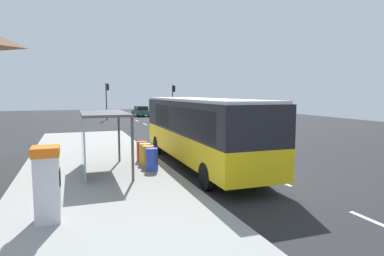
% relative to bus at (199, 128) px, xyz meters
% --- Properties ---
extents(ground_plane, '(56.00, 92.00, 0.04)m').
position_rel_bus_xyz_m(ground_plane, '(1.71, 11.71, -1.86)').
color(ground_plane, '#262628').
extents(sidewalk_platform, '(6.20, 30.00, 0.18)m').
position_rel_bus_xyz_m(sidewalk_platform, '(-4.69, -0.29, -1.75)').
color(sidewalk_platform, '#999993').
rests_on(sidewalk_platform, ground).
extents(lane_stripe_seg_0, '(0.16, 2.20, 0.01)m').
position_rel_bus_xyz_m(lane_stripe_seg_0, '(1.96, -8.29, -1.84)').
color(lane_stripe_seg_0, silver).
rests_on(lane_stripe_seg_0, ground).
extents(lane_stripe_seg_1, '(0.16, 2.20, 0.01)m').
position_rel_bus_xyz_m(lane_stripe_seg_1, '(1.96, -3.29, -1.84)').
color(lane_stripe_seg_1, silver).
rests_on(lane_stripe_seg_1, ground).
extents(lane_stripe_seg_2, '(0.16, 2.20, 0.01)m').
position_rel_bus_xyz_m(lane_stripe_seg_2, '(1.96, 1.71, -1.84)').
color(lane_stripe_seg_2, silver).
rests_on(lane_stripe_seg_2, ground).
extents(lane_stripe_seg_3, '(0.16, 2.20, 0.01)m').
position_rel_bus_xyz_m(lane_stripe_seg_3, '(1.96, 6.71, -1.84)').
color(lane_stripe_seg_3, silver).
rests_on(lane_stripe_seg_3, ground).
extents(lane_stripe_seg_4, '(0.16, 2.20, 0.01)m').
position_rel_bus_xyz_m(lane_stripe_seg_4, '(1.96, 11.71, -1.84)').
color(lane_stripe_seg_4, silver).
rests_on(lane_stripe_seg_4, ground).
extents(lane_stripe_seg_5, '(0.16, 2.20, 0.01)m').
position_rel_bus_xyz_m(lane_stripe_seg_5, '(1.96, 16.71, -1.84)').
color(lane_stripe_seg_5, silver).
rests_on(lane_stripe_seg_5, ground).
extents(lane_stripe_seg_6, '(0.16, 2.20, 0.01)m').
position_rel_bus_xyz_m(lane_stripe_seg_6, '(1.96, 21.71, -1.84)').
color(lane_stripe_seg_6, silver).
rests_on(lane_stripe_seg_6, ground).
extents(lane_stripe_seg_7, '(0.16, 2.20, 0.01)m').
position_rel_bus_xyz_m(lane_stripe_seg_7, '(1.96, 26.71, -1.84)').
color(lane_stripe_seg_7, silver).
rests_on(lane_stripe_seg_7, ground).
extents(bus, '(2.64, 11.04, 3.21)m').
position_rel_bus_xyz_m(bus, '(0.00, 0.00, 0.00)').
color(bus, yellow).
rests_on(bus, ground).
extents(white_van, '(2.22, 5.28, 2.30)m').
position_rel_bus_xyz_m(white_van, '(3.91, 21.37, -0.50)').
color(white_van, white).
rests_on(white_van, ground).
extents(sedan_near, '(2.02, 4.49, 1.52)m').
position_rel_bus_xyz_m(sedan_near, '(4.01, 34.52, -1.05)').
color(sedan_near, '#195933').
rests_on(sedan_near, ground).
extents(ticket_machine, '(0.66, 0.76, 1.94)m').
position_rel_bus_xyz_m(ticket_machine, '(-6.27, -5.37, -0.67)').
color(ticket_machine, silver).
rests_on(ticket_machine, sidewalk_platform).
extents(recycling_bin_blue, '(0.52, 0.52, 0.95)m').
position_rel_bus_xyz_m(recycling_bin_blue, '(-2.49, -0.82, -1.19)').
color(recycling_bin_blue, blue).
rests_on(recycling_bin_blue, sidewalk_platform).
extents(recycling_bin_orange, '(0.52, 0.52, 0.95)m').
position_rel_bus_xyz_m(recycling_bin_orange, '(-2.49, -0.12, -1.19)').
color(recycling_bin_orange, orange).
rests_on(recycling_bin_orange, sidewalk_platform).
extents(recycling_bin_yellow, '(0.52, 0.52, 0.95)m').
position_rel_bus_xyz_m(recycling_bin_yellow, '(-2.49, 0.58, -1.19)').
color(recycling_bin_yellow, yellow).
rests_on(recycling_bin_yellow, sidewalk_platform).
extents(recycling_bin_red, '(0.52, 0.52, 0.95)m').
position_rel_bus_xyz_m(recycling_bin_red, '(-2.49, 1.28, -1.19)').
color(recycling_bin_red, red).
rests_on(recycling_bin_red, sidewalk_platform).
extents(traffic_light_near_side, '(0.49, 0.28, 4.54)m').
position_rel_bus_xyz_m(traffic_light_near_side, '(7.22, 28.22, 1.20)').
color(traffic_light_near_side, '#2D2D2D').
rests_on(traffic_light_near_side, ground).
extents(traffic_light_far_side, '(0.49, 0.28, 4.73)m').
position_rel_bus_xyz_m(traffic_light_far_side, '(-1.39, 29.02, 1.32)').
color(traffic_light_far_side, '#2D2D2D').
rests_on(traffic_light_far_side, ground).
extents(bus_shelter, '(1.80, 4.00, 2.50)m').
position_rel_bus_xyz_m(bus_shelter, '(-4.70, -0.32, 0.25)').
color(bus_shelter, '#4C4C51').
rests_on(bus_shelter, sidewalk_platform).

